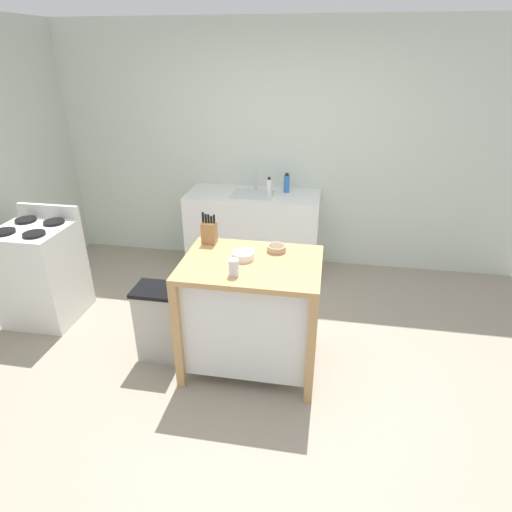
{
  "coord_description": "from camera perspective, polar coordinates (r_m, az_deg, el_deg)",
  "views": [
    {
      "loc": [
        0.48,
        -2.5,
        2.28
      ],
      "look_at": [
        -0.02,
        0.37,
        0.87
      ],
      "focal_mm": 29.74,
      "sensor_mm": 36.0,
      "label": 1
    }
  ],
  "objects": [
    {
      "name": "knife_block",
      "position": [
        3.33,
        -6.32,
        3.23
      ],
      "size": [
        0.11,
        0.09,
        0.25
      ],
      "color": "#9E7042",
      "rests_on": "kitchen_island"
    },
    {
      "name": "trash_bin",
      "position": [
        3.53,
        -12.73,
        -8.64
      ],
      "size": [
        0.36,
        0.28,
        0.63
      ],
      "color": "#B7B2A8",
      "rests_on": "ground"
    },
    {
      "name": "sink_faucet",
      "position": [
        4.71,
        -0.07,
        10.15
      ],
      "size": [
        0.02,
        0.02,
        0.22
      ],
      "color": "#B7BCC1",
      "rests_on": "sink_counter"
    },
    {
      "name": "bowl_stoneware_deep",
      "position": [
        3.2,
        2.78,
        1.07
      ],
      "size": [
        0.14,
        0.14,
        0.05
      ],
      "color": "tan",
      "rests_on": "kitchen_island"
    },
    {
      "name": "drinking_cup",
      "position": [
        2.84,
        -3.02,
        -1.56
      ],
      "size": [
        0.07,
        0.07,
        0.12
      ],
      "color": "silver",
      "rests_on": "kitchen_island"
    },
    {
      "name": "wall_back",
      "position": [
        4.8,
        4.1,
        14.02
      ],
      "size": [
        5.19,
        0.1,
        2.6
      ],
      "primitive_type": "cube",
      "color": "silver",
      "rests_on": "ground"
    },
    {
      "name": "sink_counter",
      "position": [
        4.76,
        -0.36,
        3.25
      ],
      "size": [
        1.43,
        0.6,
        0.89
      ],
      "color": "silver",
      "rests_on": "ground"
    },
    {
      "name": "ground_plane",
      "position": [
        3.42,
        -0.7,
        -15.97
      ],
      "size": [
        6.19,
        6.19,
        0.0
      ],
      "primitive_type": "plane",
      "color": "gray",
      "rests_on": "ground"
    },
    {
      "name": "bowl_ceramic_wide",
      "position": [
        3.07,
        -1.74,
        0.11
      ],
      "size": [
        0.16,
        0.16,
        0.05
      ],
      "color": "silver",
      "rests_on": "kitchen_island"
    },
    {
      "name": "bottle_hand_soap",
      "position": [
        4.49,
        1.77,
        9.18
      ],
      "size": [
        0.05,
        0.05,
        0.21
      ],
      "color": "white",
      "rests_on": "sink_counter"
    },
    {
      "name": "bottle_spray_cleaner",
      "position": [
        4.64,
        4.15,
        9.7
      ],
      "size": [
        0.06,
        0.06,
        0.21
      ],
      "color": "blue",
      "rests_on": "sink_counter"
    },
    {
      "name": "stove",
      "position": [
        4.34,
        -26.9,
        -2.0
      ],
      "size": [
        0.6,
        0.6,
        1.01
      ],
      "color": "white",
      "rests_on": "ground"
    },
    {
      "name": "kitchen_island",
      "position": [
        3.24,
        -0.61,
        -7.17
      ],
      "size": [
        1.01,
        0.74,
        0.92
      ],
      "color": "tan",
      "rests_on": "ground"
    }
  ]
}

